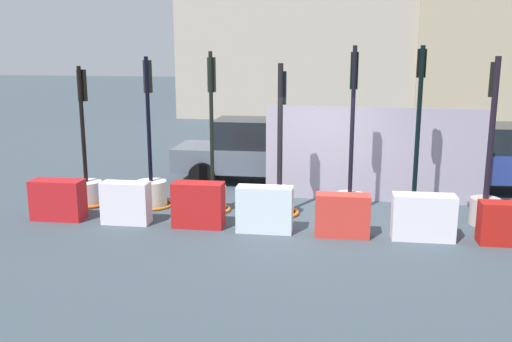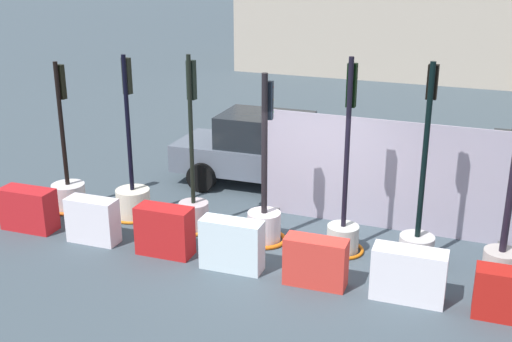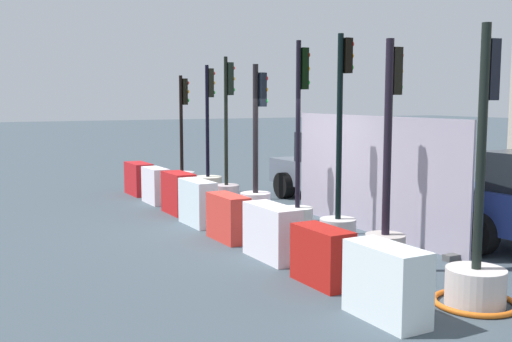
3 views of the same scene
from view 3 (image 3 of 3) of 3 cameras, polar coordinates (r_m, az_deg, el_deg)
The scene contains 19 objects.
ground_plane at distance 11.95m, azimuth -0.01°, elevation -5.32°, with size 120.00×120.00×0.00m, color #3E4C55.
traffic_light_0 at distance 16.62m, azimuth -6.88°, elevation -0.42°, with size 0.94×0.94×3.11m.
traffic_light_1 at distance 15.29m, azimuth -4.48°, elevation -0.95°, with size 0.97×0.97×3.31m.
traffic_light_2 at distance 13.89m, azimuth -2.75°, elevation -1.45°, with size 0.79×0.79×3.42m.
traffic_light_3 at distance 12.57m, azimuth -0.01°, elevation -2.21°, with size 0.85×0.85×3.19m.
traffic_light_4 at distance 11.34m, azimuth 3.92°, elevation -2.92°, with size 0.79×0.79×3.54m.
traffic_light_5 at distance 10.25m, azimuth 7.69°, elevation -3.59°, with size 0.61×0.61×3.54m.
traffic_light_6 at distance 9.08m, azimuth 12.02°, elevation -4.65°, with size 0.58×0.58×3.34m.
traffic_light_7 at distance 7.95m, azimuth 19.85°, elevation -8.31°, with size 1.02×1.02×3.38m.
construction_barrier_0 at distance 16.30m, azimuth -10.86°, elevation -0.71°, with size 1.09×0.50×0.83m.
construction_barrier_1 at distance 14.87m, azimuth -9.33°, elevation -1.35°, with size 0.97×0.42×0.86m.
construction_barrier_2 at distance 13.47m, azimuth -7.23°, elevation -2.05°, with size 1.02×0.47×0.90m.
construction_barrier_3 at distance 12.20m, azimuth -5.46°, elevation -2.96°, with size 1.09×0.43×0.90m.
construction_barrier_4 at distance 10.86m, azimuth -2.62°, elevation -4.36°, with size 1.03×0.43×0.82m.
construction_barrier_5 at distance 9.59m, azimuth 1.48°, elevation -5.73°, with size 1.15×0.47×0.85m.
construction_barrier_6 at distance 8.38m, azimuth 6.17°, elevation -7.88°, with size 0.98×0.45×0.78m.
construction_barrier_7 at distance 7.17m, azimuth 12.04°, elevation -10.16°, with size 1.05×0.49×0.86m.
car_grey_saloon at distance 14.79m, azimuth 8.29°, elevation 0.14°, with size 4.58×2.14×1.68m.
site_fence_panel at distance 11.61m, azimuth 10.66°, elevation -0.51°, with size 4.95×0.50×2.19m.
Camera 3 is at (10.43, -5.28, 2.50)m, focal length 42.98 mm.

